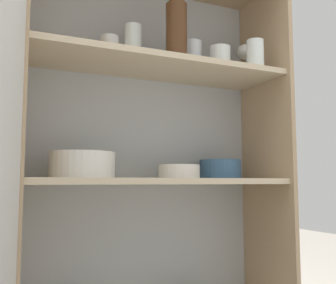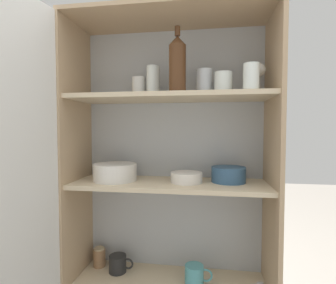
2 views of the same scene
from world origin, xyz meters
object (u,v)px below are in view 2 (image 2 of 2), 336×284
Objects in this scene: wine_bottle at (177,64)px; coffee_mug_primary at (195,275)px; mixing_bowl_large at (228,174)px; serving_bowl_small at (186,177)px; plate_stack_white at (115,172)px; storage_jar at (99,257)px.

wine_bottle is 0.95m from coffee_mug_primary.
serving_bowl_small is (-0.19, -0.04, -0.01)m from mixing_bowl_large.
wine_bottle is at bearing -9.85° from plate_stack_white.
plate_stack_white is at bearing -175.59° from mixing_bowl_large.
storage_jar is at bearing 162.40° from wine_bottle.
plate_stack_white is 1.62× the size of coffee_mug_primary.
plate_stack_white is 0.49m from storage_jar.
mixing_bowl_large is at bearing 22.42° from wine_bottle.
serving_bowl_small is at bearing 57.59° from wine_bottle.
wine_bottle is 0.57m from plate_stack_white.
coffee_mug_primary is at bearing -159.79° from mixing_bowl_large.
storage_jar is (-0.50, 0.10, 0.00)m from coffee_mug_primary.
coffee_mug_primary is at bearing -10.84° from storage_jar.
plate_stack_white is at bearing -179.40° from serving_bowl_small.
mixing_bowl_large reaches higher than storage_jar.
storage_jar is (-0.12, 0.08, -0.46)m from plate_stack_white.
mixing_bowl_large is at bearing 11.05° from serving_bowl_small.
storage_jar is at bearing 169.16° from coffee_mug_primary.
plate_stack_white reaches higher than coffee_mug_primary.
serving_bowl_small is at bearing -168.95° from mixing_bowl_large.
mixing_bowl_large is 1.23× the size of coffee_mug_primary.
coffee_mug_primary is at bearing -23.30° from serving_bowl_small.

